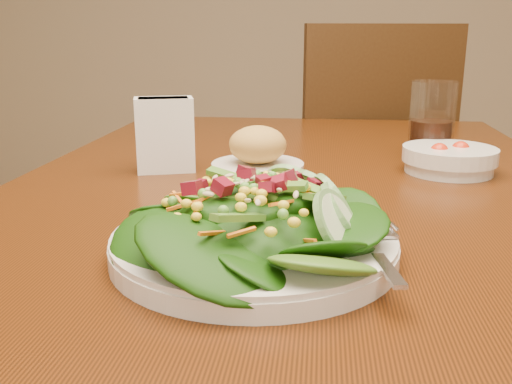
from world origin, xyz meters
The scene contains 7 objects.
dining_table centered at (0.00, 0.00, 0.65)m, with size 0.90×1.40×0.75m.
chair_far centered at (0.16, 0.89, 0.53)m, with size 0.56×0.56×1.00m.
salad_plate centered at (-0.02, -0.27, 0.78)m, with size 0.30×0.30×0.09m.
bread_plate centered at (-0.07, 0.09, 0.78)m, with size 0.15×0.15×0.08m.
tomato_bowl centered at (0.25, 0.13, 0.77)m, with size 0.15×0.15×0.05m.
drinking_glass centered at (0.23, 0.23, 0.81)m, with size 0.08×0.08×0.14m.
napkin_holder centered at (-0.22, 0.08, 0.81)m, with size 0.11×0.08×0.12m.
Camera 1 is at (0.03, -0.83, 0.98)m, focal length 40.00 mm.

